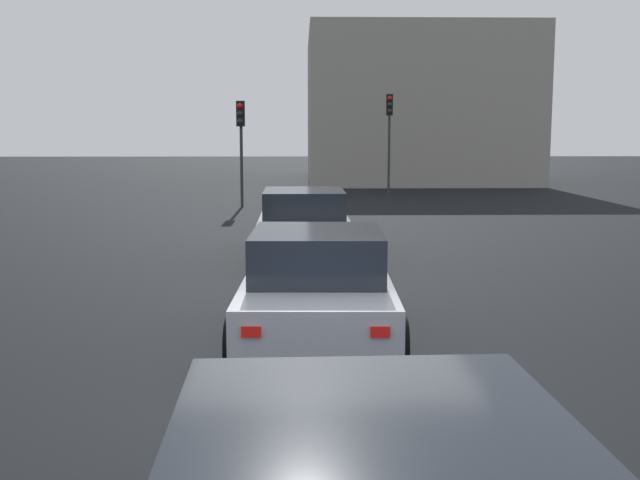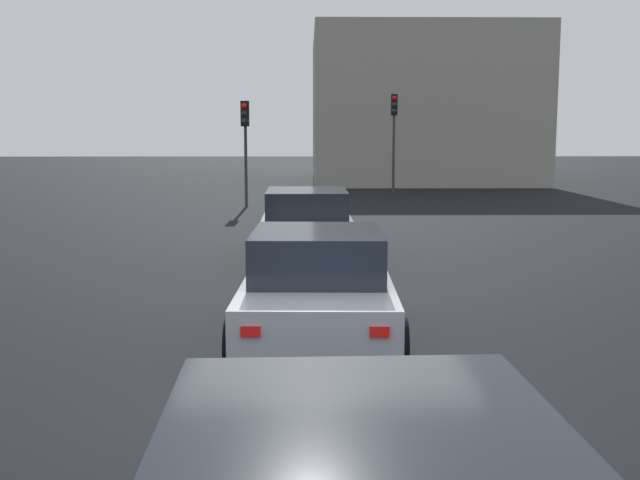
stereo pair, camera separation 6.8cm
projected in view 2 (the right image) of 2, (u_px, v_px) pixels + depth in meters
The scene contains 6 objects.
ground_plane at pixel (326, 430), 7.30m from camera, with size 160.00×160.00×0.20m, color black.
car_grey_lead at pixel (307, 225), 16.45m from camera, with size 4.79×2.13×1.49m.
car_silver_second at pixel (318, 288), 9.84m from camera, with size 4.28×2.12×1.48m.
traffic_light_near_left at pixel (245, 131), 27.59m from camera, with size 0.33×0.30×3.79m.
traffic_light_near_right at pixel (394, 123), 33.13m from camera, with size 0.32×0.29×4.30m.
building_facade_left at pixel (416, 108), 43.62m from camera, with size 13.92×11.57×8.03m, color gray.
Camera 2 is at (-6.98, 0.17, 2.69)m, focal length 43.42 mm.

